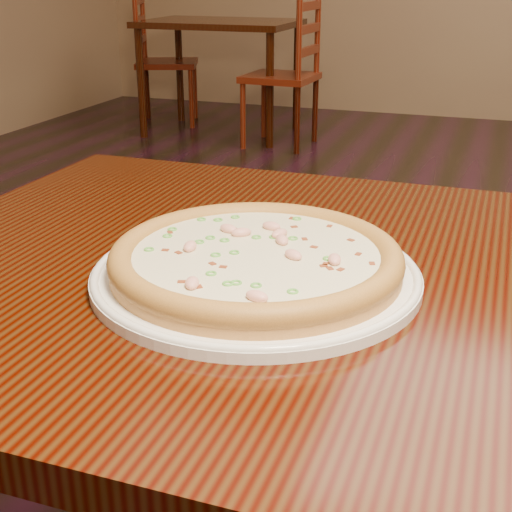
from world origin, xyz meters
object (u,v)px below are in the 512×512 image
(plate, at_px, (256,274))
(chair_a, at_px, (159,62))
(pizza, at_px, (256,258))
(bg_table_left, at_px, (220,35))
(hero_table, at_px, (365,354))
(chair_b, at_px, (289,77))

(plate, xyz_separation_m, chair_a, (-2.17, 4.05, -0.32))
(pizza, xyz_separation_m, bg_table_left, (-1.62, 3.88, -0.12))
(chair_a, bearing_deg, hero_table, -60.25)
(chair_a, xyz_separation_m, chair_b, (1.09, -0.39, 0.00))
(hero_table, xyz_separation_m, pizza, (-0.12, -0.05, 0.13))
(plate, distance_m, chair_b, 3.84)
(pizza, bearing_deg, plate, -42.89)
(plate, distance_m, pizza, 0.02)
(pizza, xyz_separation_m, chair_a, (-2.17, 4.05, -0.34))
(plate, bearing_deg, hero_table, 22.62)
(pizza, bearing_deg, bg_table_left, 112.67)
(pizza, bearing_deg, hero_table, 22.60)
(plate, distance_m, bg_table_left, 4.21)
(chair_a, bearing_deg, bg_table_left, -17.31)
(chair_a, bearing_deg, pizza, -61.86)
(chair_a, bearing_deg, chair_b, -19.45)
(bg_table_left, relative_size, chair_b, 1.05)
(chair_b, bearing_deg, plate, -73.64)
(bg_table_left, xyz_separation_m, chair_a, (-0.55, 0.17, -0.22))
(plate, bearing_deg, pizza, 137.11)
(plate, bearing_deg, chair_a, 118.14)
(bg_table_left, height_order, chair_b, chair_b)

